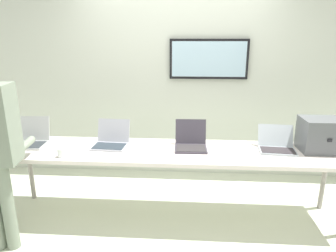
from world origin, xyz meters
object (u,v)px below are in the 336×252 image
at_px(workbench, 171,154).
at_px(laptop_station_2, 191,142).
at_px(laptop_station_1, 111,140).
at_px(coffee_mug, 61,153).
at_px(laptop_station_0, 29,139).
at_px(laptop_station_3, 277,145).
at_px(equipment_box, 322,135).

distance_m(workbench, laptop_station_2, 0.24).
height_order(laptop_station_1, coffee_mug, laptop_station_1).
xyz_separation_m(laptop_station_0, coffee_mug, (0.49, -0.32, -0.02)).
distance_m(laptop_station_0, laptop_station_1, 0.89).
height_order(laptop_station_1, laptop_station_3, laptop_station_1).
xyz_separation_m(laptop_station_0, laptop_station_2, (1.72, 0.02, -0.00)).
xyz_separation_m(equipment_box, coffee_mug, (-2.55, -0.34, -0.13)).
bearing_deg(laptop_station_2, laptop_station_1, -179.86).
bearing_deg(equipment_box, laptop_station_3, -179.35).
relative_size(laptop_station_0, laptop_station_3, 1.04).
distance_m(laptop_station_0, laptop_station_3, 2.60).
relative_size(workbench, coffee_mug, 42.69).
bearing_deg(laptop_station_2, coffee_mug, -164.54).
height_order(laptop_station_0, laptop_station_2, laptop_station_0).
bearing_deg(coffee_mug, laptop_station_0, 146.36).
xyz_separation_m(equipment_box, laptop_station_0, (-3.03, -0.02, -0.10)).
bearing_deg(laptop_station_2, equipment_box, -0.14).
distance_m(equipment_box, coffee_mug, 2.57).
distance_m(laptop_station_0, laptop_station_2, 1.72).
bearing_deg(workbench, equipment_box, 3.41).
bearing_deg(coffee_mug, laptop_station_2, 15.46).
height_order(workbench, coffee_mug, coffee_mug).
bearing_deg(laptop_station_1, workbench, -8.02).
bearing_deg(laptop_station_0, laptop_station_2, 0.65).
relative_size(equipment_box, coffee_mug, 5.08).
xyz_separation_m(equipment_box, laptop_station_1, (-2.15, 0.00, -0.11)).
height_order(workbench, laptop_station_2, laptop_station_2).
distance_m(equipment_box, laptop_station_0, 3.03).
bearing_deg(coffee_mug, laptop_station_1, 40.42).
relative_size(workbench, laptop_station_3, 9.26).
distance_m(equipment_box, laptop_station_1, 2.15).
xyz_separation_m(laptop_station_0, laptop_station_1, (0.89, 0.02, -0.00)).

